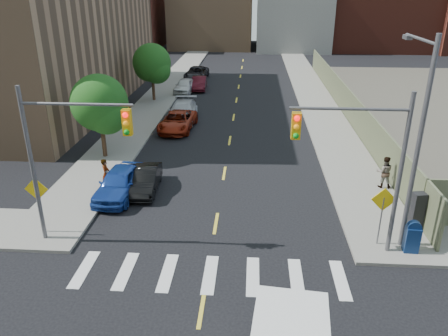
# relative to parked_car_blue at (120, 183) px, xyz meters

# --- Properties ---
(sidewalk_nw) EXTENTS (3.50, 73.00, 0.15)m
(sidewalk_nw) POSITION_rel_parked_car_blue_xyz_m (-2.34, 30.90, -0.70)
(sidewalk_nw) COLOR gray
(sidewalk_nw) RESTS_ON ground
(sidewalk_ne) EXTENTS (3.50, 73.00, 0.15)m
(sidewalk_ne) POSITION_rel_parked_car_blue_xyz_m (13.16, 30.90, -0.70)
(sidewalk_ne) COLOR gray
(sidewalk_ne) RESTS_ON ground
(fence_north) EXTENTS (0.12, 44.00, 2.50)m
(fence_north) POSITION_rel_parked_car_blue_xyz_m (15.01, 17.40, 0.47)
(fence_north) COLOR #696E4D
(fence_north) RESTS_ON ground
(bg_bldg_west) EXTENTS (14.00, 18.00, 12.00)m
(bg_bldg_west) POSITION_rel_parked_car_blue_xyz_m (-16.59, 59.40, 5.22)
(bg_bldg_west) COLOR #592319
(bg_bldg_west) RESTS_ON ground
(bg_bldg_midwest) EXTENTS (14.00, 16.00, 15.00)m
(bg_bldg_midwest) POSITION_rel_parked_car_blue_xyz_m (-0.59, 61.40, 6.72)
(bg_bldg_midwest) COLOR #8C6B4C
(bg_bldg_midwest) RESTS_ON ground
(bg_bldg_center) EXTENTS (12.00, 16.00, 10.00)m
(bg_bldg_center) POSITION_rel_parked_car_blue_xyz_m (13.41, 59.40, 4.22)
(bg_bldg_center) COLOR gray
(bg_bldg_center) RESTS_ON ground
(bg_bldg_east) EXTENTS (18.00, 18.00, 16.00)m
(bg_bldg_east) POSITION_rel_parked_car_blue_xyz_m (27.41, 61.40, 7.22)
(bg_bldg_east) COLOR #592319
(bg_bldg_east) RESTS_ON ground
(signal_nw) EXTENTS (4.59, 0.30, 7.00)m
(signal_nw) POSITION_rel_parked_car_blue_xyz_m (-0.58, -4.60, 3.75)
(signal_nw) COLOR #59595E
(signal_nw) RESTS_ON ground
(signal_ne) EXTENTS (4.59, 0.30, 7.00)m
(signal_ne) POSITION_rel_parked_car_blue_xyz_m (11.39, -4.60, 3.75)
(signal_ne) COLOR #59595E
(signal_ne) RESTS_ON ground
(streetlight_ne) EXTENTS (0.25, 3.70, 9.00)m
(streetlight_ne) POSITION_rel_parked_car_blue_xyz_m (13.61, -3.70, 4.44)
(streetlight_ne) COLOR #59595E
(streetlight_ne) RESTS_ON ground
(warn_sign_nw) EXTENTS (1.06, 0.06, 2.83)m
(warn_sign_nw) POSITION_rel_parked_car_blue_xyz_m (-2.39, -4.10, 1.22)
(warn_sign_nw) COLOR #59595E
(warn_sign_nw) RESTS_ON ground
(warn_sign_ne) EXTENTS (1.06, 0.06, 2.83)m
(warn_sign_ne) POSITION_rel_parked_car_blue_xyz_m (12.61, -4.10, 1.22)
(warn_sign_ne) COLOR #59595E
(warn_sign_ne) RESTS_ON ground
(warn_sign_midwest) EXTENTS (1.06, 0.06, 2.83)m
(warn_sign_midwest) POSITION_rel_parked_car_blue_xyz_m (-2.39, 9.40, 1.22)
(warn_sign_midwest) COLOR #59595E
(warn_sign_midwest) RESTS_ON ground
(tree_west_near) EXTENTS (3.66, 3.64, 5.52)m
(tree_west_near) POSITION_rel_parked_car_blue_xyz_m (-2.60, 5.44, 2.70)
(tree_west_near) COLOR #332114
(tree_west_near) RESTS_ON ground
(tree_west_far) EXTENTS (3.66, 3.64, 5.52)m
(tree_west_far) POSITION_rel_parked_car_blue_xyz_m (-2.60, 20.44, 2.70)
(tree_west_far) COLOR #332114
(tree_west_far) RESTS_ON ground
(parked_car_blue) EXTENTS (2.15, 4.69, 1.56)m
(parked_car_blue) POSITION_rel_parked_car_blue_xyz_m (0.00, 0.00, 0.00)
(parked_car_blue) COLOR #1B3E96
(parked_car_blue) RESTS_ON ground
(parked_car_black) EXTENTS (1.60, 4.01, 1.30)m
(parked_car_black) POSITION_rel_parked_car_blue_xyz_m (1.21, 0.74, -0.13)
(parked_car_black) COLOR black
(parked_car_black) RESTS_ON ground
(parked_car_red) EXTENTS (2.71, 5.29, 1.43)m
(parked_car_red) POSITION_rel_parked_car_blue_xyz_m (1.21, 11.62, -0.07)
(parked_car_red) COLOR maroon
(parked_car_red) RESTS_ON ground
(parked_car_silver) EXTENTS (2.34, 5.49, 1.58)m
(parked_car_silver) POSITION_rel_parked_car_blue_xyz_m (1.21, 14.12, 0.01)
(parked_car_silver) COLOR #B7BABF
(parked_car_silver) RESTS_ON ground
(parked_car_white) EXTENTS (2.17, 4.54, 1.50)m
(parked_car_white) POSITION_rel_parked_car_blue_xyz_m (-0.09, 24.06, -0.03)
(parked_car_white) COLOR silver
(parked_car_white) RESTS_ON ground
(parked_car_maroon) EXTENTS (1.67, 4.26, 1.38)m
(parked_car_maroon) POSITION_rel_parked_car_blue_xyz_m (1.21, 25.72, -0.09)
(parked_car_maroon) COLOR #410D15
(parked_car_maroon) RESTS_ON ground
(parked_car_grey) EXTENTS (2.69, 5.34, 1.45)m
(parked_car_grey) POSITION_rel_parked_car_blue_xyz_m (0.21, 31.24, -0.06)
(parked_car_grey) COLOR black
(parked_car_grey) RESTS_ON ground
(mailbox) EXTENTS (0.61, 0.48, 1.45)m
(mailbox) POSITION_rel_parked_car_blue_xyz_m (13.85, -4.60, 0.07)
(mailbox) COLOR navy
(mailbox) RESTS_ON sidewalk_ne
(payphone) EXTENTS (0.62, 0.54, 1.85)m
(payphone) POSITION_rel_parked_car_blue_xyz_m (14.61, -2.76, 0.30)
(payphone) COLOR black
(payphone) RESTS_ON sidewalk_ne
(pedestrian_west) EXTENTS (0.49, 0.68, 1.75)m
(pedestrian_west) POSITION_rel_parked_car_blue_xyz_m (-0.89, 0.55, 0.24)
(pedestrian_west) COLOR gray
(pedestrian_west) RESTS_ON sidewalk_nw
(pedestrian_east) EXTENTS (0.95, 0.78, 1.81)m
(pedestrian_east) POSITION_rel_parked_car_blue_xyz_m (14.37, 1.78, 0.27)
(pedestrian_east) COLOR gray
(pedestrian_east) RESTS_ON sidewalk_ne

